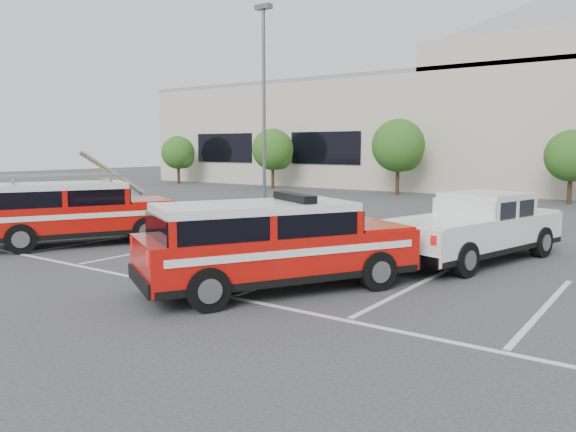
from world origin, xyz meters
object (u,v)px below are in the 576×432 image
object	(u,v)px
tree_left	(274,151)
utility_rig	(98,207)
ladder_suv	(77,216)
tree_mid_left	(400,147)
light_pole_left	(264,106)
fire_chief_suv	(273,251)
tree_far_left	(179,154)
convention_building	(523,124)
white_pickup	(475,234)
tree_mid_right	(574,158)

from	to	relation	value
tree_left	utility_rig	xyz separation A→B (m)	(5.28, -19.14, -2.18)
ladder_suv	tree_mid_left	bearing A→B (deg)	115.77
light_pole_left	fire_chief_suv	xyz separation A→B (m)	(11.03, -13.84, -4.34)
tree_far_left	utility_rig	distance (m)	24.56
convention_building	white_pickup	bearing A→B (deg)	-79.12
tree_mid_left	utility_rig	world-z (taller)	tree_mid_left
tree_left	tree_mid_right	size ratio (longest dim) A/B	1.11
tree_far_left	ladder_suv	distance (m)	30.08
tree_left	tree_mid_left	size ratio (longest dim) A/B	0.91
tree_left	ladder_suv	distance (m)	24.84
tree_mid_right	ladder_suv	xyz separation A→B (m)	(-10.57, -22.91, -1.62)
white_pickup	utility_rig	world-z (taller)	utility_rig
light_pole_left	fire_chief_suv	distance (m)	18.22
convention_building	ladder_suv	bearing A→B (deg)	-99.81
tree_far_left	tree_left	distance (m)	10.00
convention_building	white_pickup	world-z (taller)	convention_building
light_pole_left	white_pickup	distance (m)	16.46
convention_building	ladder_suv	distance (m)	33.43
tree_left	white_pickup	world-z (taller)	tree_left
tree_mid_right	white_pickup	bearing A→B (deg)	-88.49
convention_building	fire_chief_suv	distance (m)	34.04
tree_left	utility_rig	distance (m)	19.97
fire_chief_suv	tree_mid_right	bearing A→B (deg)	114.55
tree_left	ladder_suv	world-z (taller)	tree_left
tree_mid_right	tree_left	bearing A→B (deg)	180.00
tree_mid_left	ladder_suv	world-z (taller)	tree_mid_left
tree_left	tree_mid_left	bearing A→B (deg)	0.00
convention_building	light_pole_left	size ratio (longest dim) A/B	5.86
ladder_suv	tree_left	bearing A→B (deg)	139.57
tree_mid_left	fire_chief_suv	size ratio (longest dim) A/B	0.79
white_pickup	utility_rig	size ratio (longest dim) A/B	1.63
light_pole_left	ladder_suv	world-z (taller)	light_pole_left
tree_mid_right	utility_rig	world-z (taller)	tree_mid_right
convention_building	tree_left	bearing A→B (deg)	-146.95
convention_building	white_pickup	size ratio (longest dim) A/B	9.59
tree_far_left	tree_left	bearing A→B (deg)	0.00
tree_left	fire_chief_suv	world-z (taller)	tree_left
tree_left	ladder_suv	bearing A→B (deg)	-67.62
tree_far_left	tree_mid_left	distance (m)	20.01
tree_mid_left	fire_chief_suv	bearing A→B (deg)	-71.61
tree_far_left	ladder_suv	world-z (taller)	tree_far_left
fire_chief_suv	ladder_suv	world-z (taller)	ladder_suv
light_pole_left	white_pickup	bearing A→B (deg)	-31.10
white_pickup	ladder_suv	size ratio (longest dim) A/B	1.05
tree_far_left	fire_chief_suv	xyz separation A→B (m)	(27.94, -23.88, -1.66)
tree_mid_right	light_pole_left	distance (m)	16.72
convention_building	fire_chief_suv	xyz separation A→B (m)	(2.85, -33.70, -3.88)
tree_mid_right	utility_rig	distance (m)	24.22
fire_chief_suv	ladder_suv	xyz separation A→B (m)	(-8.51, 0.98, 0.04)
tree_mid_left	white_pickup	world-z (taller)	tree_mid_left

